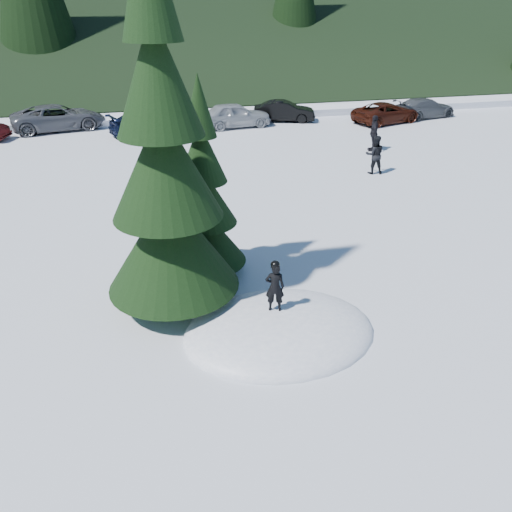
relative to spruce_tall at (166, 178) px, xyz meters
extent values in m
plane|color=white|center=(2.20, -1.80, -3.32)|extent=(200.00, 200.00, 0.00)
ellipsoid|color=white|center=(2.20, -1.80, -3.32)|extent=(4.48, 3.52, 0.96)
cylinder|color=#301E10|center=(0.00, 0.00, -2.62)|extent=(0.38, 0.38, 1.40)
cone|color=black|center=(0.00, 0.00, -1.53)|extent=(3.20, 3.20, 2.46)
cone|color=black|center=(0.00, 0.00, 0.33)|extent=(2.54, 2.54, 2.46)
cone|color=black|center=(0.00, 0.00, 2.19)|extent=(1.88, 1.88, 2.46)
cylinder|color=#301E10|center=(1.00, 1.40, -2.82)|extent=(0.26, 0.26, 1.00)
cone|color=black|center=(1.00, 1.40, -2.16)|extent=(2.20, 2.20, 1.52)
cone|color=black|center=(1.00, 1.40, -1.01)|extent=(1.75, 1.75, 1.52)
cone|color=black|center=(1.00, 1.40, 0.14)|extent=(1.29, 1.29, 1.52)
cone|color=black|center=(1.00, 1.40, 1.29)|extent=(0.84, 0.84, 1.52)
imported|color=black|center=(2.15, -1.54, -2.24)|extent=(0.50, 0.39, 1.20)
imported|color=black|center=(9.46, 8.58, -2.49)|extent=(0.93, 0.80, 1.66)
imported|color=black|center=(11.02, 11.97, -2.44)|extent=(0.72, 1.12, 1.76)
imported|color=#505258|center=(-4.79, 20.35, -2.60)|extent=(5.57, 3.44, 1.44)
imported|color=black|center=(0.21, 18.12, -2.69)|extent=(4.68, 3.13, 1.26)
imported|color=#999DA1|center=(5.29, 18.59, -2.60)|extent=(4.39, 2.17, 1.44)
imported|color=black|center=(8.59, 19.45, -2.70)|extent=(3.98, 2.32, 1.24)
imported|color=#341109|center=(14.58, 17.61, -2.71)|extent=(4.77, 3.18, 1.22)
imported|color=#4B4F53|center=(17.65, 18.38, -2.71)|extent=(4.45, 2.55, 1.21)
camera|label=1|loc=(-0.54, -10.85, 3.60)|focal=35.00mm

